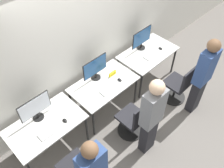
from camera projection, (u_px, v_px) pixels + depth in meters
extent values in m
plane|color=slate|center=(117.00, 118.00, 4.83)|extent=(20.00, 20.00, 0.00)
cube|color=silver|center=(83.00, 40.00, 4.23)|extent=(12.00, 0.05, 2.80)
cube|color=silver|center=(45.00, 125.00, 3.90)|extent=(1.20, 0.73, 0.02)
cylinder|color=black|center=(87.00, 128.00, 4.27)|extent=(0.04, 0.04, 0.68)
cylinder|color=black|center=(10.00, 145.00, 4.05)|extent=(0.04, 0.04, 0.68)
cylinder|color=black|center=(64.00, 108.00, 4.58)|extent=(0.04, 0.04, 0.68)
cylinder|color=black|center=(38.00, 117.00, 3.98)|extent=(0.18, 0.18, 0.01)
cylinder|color=black|center=(38.00, 115.00, 3.94)|extent=(0.04, 0.04, 0.10)
cube|color=black|center=(35.00, 107.00, 3.79)|extent=(0.53, 0.01, 0.35)
cube|color=silver|center=(35.00, 107.00, 3.78)|extent=(0.51, 0.01, 0.33)
cube|color=silver|center=(51.00, 130.00, 3.80)|extent=(0.41, 0.16, 0.02)
ellipsoid|color=black|center=(65.00, 121.00, 3.92)|extent=(0.06, 0.09, 0.03)
cube|color=#232328|center=(75.00, 167.00, 3.71)|extent=(0.44, 0.44, 0.05)
cube|color=navy|center=(92.00, 167.00, 3.06)|extent=(0.36, 0.20, 0.63)
sphere|color=brown|center=(90.00, 150.00, 2.76)|extent=(0.21, 0.21, 0.21)
cube|color=silver|center=(104.00, 84.00, 4.50)|extent=(1.20, 0.73, 0.02)
cylinder|color=black|center=(93.00, 123.00, 4.34)|extent=(0.04, 0.04, 0.68)
cylinder|color=black|center=(135.00, 90.00, 4.87)|extent=(0.04, 0.04, 0.68)
cylinder|color=black|center=(71.00, 103.00, 4.65)|extent=(0.04, 0.04, 0.68)
cylinder|color=black|center=(113.00, 74.00, 5.18)|extent=(0.04, 0.04, 0.68)
cylinder|color=black|center=(96.00, 77.00, 4.59)|extent=(0.18, 0.18, 0.01)
cylinder|color=black|center=(96.00, 75.00, 4.55)|extent=(0.04, 0.04, 0.10)
cube|color=black|center=(95.00, 67.00, 4.40)|extent=(0.53, 0.01, 0.35)
cube|color=navy|center=(95.00, 67.00, 4.40)|extent=(0.51, 0.01, 0.33)
cube|color=silver|center=(110.00, 88.00, 4.40)|extent=(0.41, 0.16, 0.02)
ellipsoid|color=black|center=(120.00, 80.00, 4.53)|extent=(0.06, 0.09, 0.03)
cylinder|color=black|center=(130.00, 130.00, 4.63)|extent=(0.48, 0.48, 0.03)
cylinder|color=black|center=(131.00, 124.00, 4.49)|extent=(0.04, 0.04, 0.37)
cube|color=#232328|center=(132.00, 117.00, 4.33)|extent=(0.44, 0.44, 0.05)
cube|color=#232328|center=(142.00, 115.00, 4.06)|extent=(0.40, 0.04, 0.44)
cube|color=#232328|center=(148.00, 135.00, 4.13)|extent=(0.25, 0.16, 0.77)
cube|color=slate|center=(153.00, 108.00, 3.60)|extent=(0.36, 0.20, 0.67)
sphere|color=beige|center=(157.00, 87.00, 3.28)|extent=(0.22, 0.22, 0.22)
cube|color=silver|center=(148.00, 53.00, 5.10)|extent=(1.20, 0.73, 0.02)
cylinder|color=black|center=(141.00, 86.00, 4.94)|extent=(0.04, 0.04, 0.68)
cylinder|color=black|center=(174.00, 61.00, 5.47)|extent=(0.04, 0.04, 0.68)
cylinder|color=black|center=(118.00, 71.00, 5.25)|extent=(0.04, 0.04, 0.68)
cylinder|color=black|center=(151.00, 48.00, 5.78)|extent=(0.04, 0.04, 0.68)
cylinder|color=black|center=(141.00, 48.00, 5.19)|extent=(0.18, 0.18, 0.01)
cylinder|color=black|center=(141.00, 46.00, 5.15)|extent=(0.04, 0.04, 0.10)
cube|color=black|center=(142.00, 37.00, 5.00)|extent=(0.53, 0.01, 0.35)
cube|color=navy|center=(142.00, 37.00, 4.99)|extent=(0.51, 0.01, 0.33)
cube|color=silver|center=(152.00, 54.00, 5.04)|extent=(0.41, 0.16, 0.02)
ellipsoid|color=black|center=(160.00, 48.00, 5.16)|extent=(0.06, 0.09, 0.03)
cylinder|color=black|center=(173.00, 96.00, 5.19)|extent=(0.48, 0.48, 0.03)
cylinder|color=black|center=(175.00, 90.00, 5.05)|extent=(0.04, 0.04, 0.37)
cube|color=#232328|center=(177.00, 83.00, 4.89)|extent=(0.44, 0.44, 0.05)
cube|color=#232328|center=(188.00, 79.00, 4.61)|extent=(0.40, 0.04, 0.44)
cube|color=#232328|center=(196.00, 95.00, 4.73)|extent=(0.25, 0.16, 0.78)
cube|color=navy|center=(206.00, 67.00, 4.20)|extent=(0.36, 0.20, 0.68)
sphere|color=brown|center=(214.00, 46.00, 3.87)|extent=(0.22, 0.22, 0.22)
cube|color=yellow|center=(112.00, 74.00, 4.61)|extent=(0.16, 0.03, 0.08)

